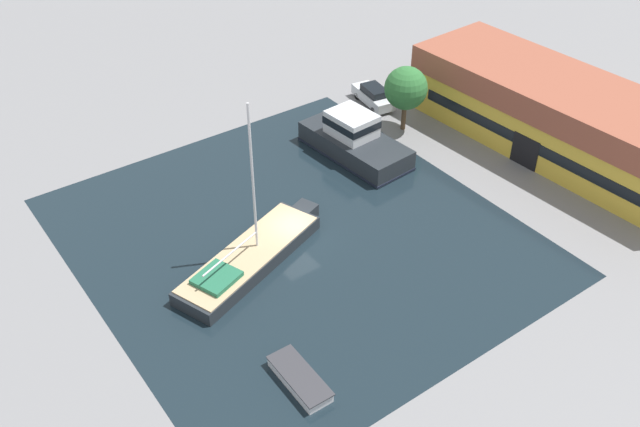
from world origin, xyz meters
The scene contains 8 objects.
ground_plane centered at (0.00, 0.00, 0.00)m, with size 440.00×440.00×0.00m, color slate.
water_canal centered at (0.00, 0.00, 0.00)m, with size 29.82×27.26×0.01m, color black.
warehouse_building centered at (2.88, 23.24, 2.88)m, with size 25.47×9.55×5.68m.
quay_tree_near_building centered at (-6.62, 15.41, 3.75)m, with size 3.53×3.53×5.53m.
parked_car centered at (-11.40, 16.11, 0.87)m, with size 5.00×2.49×1.73m.
sailboat_moored centered at (0.64, -3.91, 0.57)m, with size 6.88×12.56×11.27m.
motor_cruiser centered at (-5.90, 9.63, 1.26)m, with size 9.67×4.76×3.48m.
small_dinghy centered at (10.56, -6.93, 0.34)m, with size 4.27×1.68×0.66m.
Camera 1 is at (31.47, -20.73, 30.17)m, focal length 40.00 mm.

